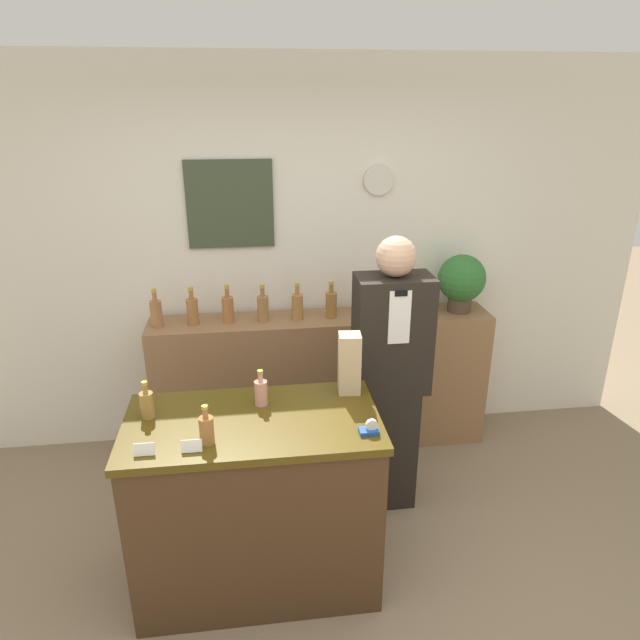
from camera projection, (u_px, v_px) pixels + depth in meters
name	position (u px, v px, depth m)	size (l,w,h in m)	color
back_wall	(288.00, 260.00, 4.01)	(5.20, 0.09, 2.70)	silver
back_shelf	(322.00, 382.00, 4.13)	(2.37, 0.36, 1.00)	#8E6642
display_counter	(256.00, 502.00, 2.91)	(1.23, 0.66, 0.98)	#422B19
shopkeeper	(390.00, 379.00, 3.39)	(0.44, 0.27, 1.72)	black
potted_plant	(462.00, 280.00, 3.98)	(0.33, 0.33, 0.41)	#4C3D2D
paper_bag	(349.00, 363.00, 2.94)	(0.12, 0.12, 0.32)	tan
tape_dispenser	(370.00, 429.00, 2.62)	(0.09, 0.06, 0.07)	#1E4799
price_card_left	(144.00, 450.00, 2.45)	(0.09, 0.02, 0.06)	white
price_card_right	(192.00, 446.00, 2.48)	(0.09, 0.02, 0.06)	white
counter_bottle_0	(147.00, 404.00, 2.73)	(0.07, 0.07, 0.19)	olive
counter_bottle_1	(207.00, 429.00, 2.53)	(0.07, 0.07, 0.19)	#9B6535
counter_bottle_2	(261.00, 392.00, 2.85)	(0.07, 0.07, 0.19)	tan
shelf_bottle_0	(156.00, 312.00, 3.76)	(0.08, 0.08, 0.26)	#A0683F
shelf_bottle_1	(192.00, 310.00, 3.79)	(0.08, 0.08, 0.26)	#9E6738
shelf_bottle_2	(228.00, 308.00, 3.83)	(0.08, 0.08, 0.26)	#A46635
shelf_bottle_3	(263.00, 308.00, 3.84)	(0.08, 0.08, 0.26)	#9D6C3F
shelf_bottle_4	(297.00, 306.00, 3.88)	(0.08, 0.08, 0.26)	#A4723B
shelf_bottle_5	(331.00, 304.00, 3.91)	(0.08, 0.08, 0.26)	#976331
shelf_bottle_6	(365.00, 302.00, 3.94)	(0.08, 0.08, 0.26)	#A16334
shelf_bottle_7	(397.00, 300.00, 3.99)	(0.08, 0.08, 0.26)	olive
shelf_bottle_8	(431.00, 300.00, 3.98)	(0.08, 0.08, 0.26)	#9B6B3F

